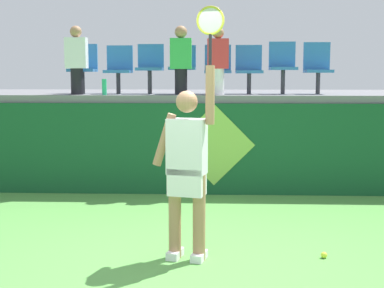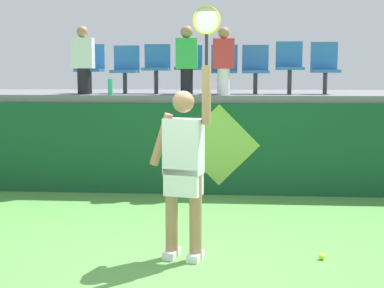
{
  "view_description": "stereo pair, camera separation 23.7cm",
  "coord_description": "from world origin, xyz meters",
  "px_view_note": "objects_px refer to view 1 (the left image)",
  "views": [
    {
      "loc": [
        0.26,
        -5.37,
        1.92
      ],
      "look_at": [
        -0.01,
        1.2,
        1.08
      ],
      "focal_mm": 52.8,
      "sensor_mm": 36.0,
      "label": 1
    },
    {
      "loc": [
        0.5,
        -5.35,
        1.92
      ],
      "look_at": [
        -0.01,
        1.2,
        1.08
      ],
      "focal_mm": 52.8,
      "sensor_mm": 36.0,
      "label": 2
    }
  ],
  "objects_px": {
    "stadium_chair_4": "(218,67)",
    "spectator_0": "(77,59)",
    "stadium_chair_5": "(249,67)",
    "stadium_chair_7": "(318,66)",
    "stadium_chair_6": "(283,64)",
    "tennis_player": "(187,165)",
    "water_bottle": "(104,87)",
    "stadium_chair_3": "(182,65)",
    "stadium_chair_0": "(83,66)",
    "tennis_ball": "(324,255)",
    "stadium_chair_2": "(150,65)",
    "spectator_2": "(218,60)",
    "stadium_chair_1": "(119,67)",
    "spectator_1": "(181,59)"
  },
  "relations": [
    {
      "from": "stadium_chair_4",
      "to": "spectator_0",
      "type": "distance_m",
      "value": 2.32
    },
    {
      "from": "tennis_player",
      "to": "spectator_2",
      "type": "bearing_deg",
      "value": 84.75
    },
    {
      "from": "tennis_player",
      "to": "stadium_chair_4",
      "type": "relative_size",
      "value": 3.12
    },
    {
      "from": "stadium_chair_2",
      "to": "stadium_chair_3",
      "type": "bearing_deg",
      "value": -0.41
    },
    {
      "from": "stadium_chair_5",
      "to": "stadium_chair_6",
      "type": "relative_size",
      "value": 0.94
    },
    {
      "from": "tennis_player",
      "to": "water_bottle",
      "type": "height_order",
      "value": "tennis_player"
    },
    {
      "from": "stadium_chair_1",
      "to": "stadium_chair_5",
      "type": "relative_size",
      "value": 1.0
    },
    {
      "from": "tennis_ball",
      "to": "stadium_chair_5",
      "type": "relative_size",
      "value": 0.08
    },
    {
      "from": "water_bottle",
      "to": "stadium_chair_5",
      "type": "xyz_separation_m",
      "value": [
        2.31,
        0.62,
        0.32
      ]
    },
    {
      "from": "stadium_chair_0",
      "to": "stadium_chair_7",
      "type": "height_order",
      "value": "stadium_chair_7"
    },
    {
      "from": "stadium_chair_2",
      "to": "spectator_0",
      "type": "xyz_separation_m",
      "value": [
        -1.13,
        -0.45,
        0.1
      ]
    },
    {
      "from": "stadium_chair_6",
      "to": "spectator_0",
      "type": "bearing_deg",
      "value": -172.21
    },
    {
      "from": "spectator_1",
      "to": "stadium_chair_3",
      "type": "bearing_deg",
      "value": 90.0
    },
    {
      "from": "spectator_0",
      "to": "spectator_1",
      "type": "relative_size",
      "value": 1.0
    },
    {
      "from": "water_bottle",
      "to": "spectator_0",
      "type": "relative_size",
      "value": 0.23
    },
    {
      "from": "tennis_player",
      "to": "stadium_chair_4",
      "type": "distance_m",
      "value": 4.03
    },
    {
      "from": "stadium_chair_0",
      "to": "spectator_1",
      "type": "xyz_separation_m",
      "value": [
        1.68,
        -0.41,
        0.11
      ]
    },
    {
      "from": "stadium_chair_2",
      "to": "stadium_chair_6",
      "type": "distance_m",
      "value": 2.21
    },
    {
      "from": "stadium_chair_7",
      "to": "stadium_chair_6",
      "type": "bearing_deg",
      "value": -179.56
    },
    {
      "from": "stadium_chair_2",
      "to": "stadium_chair_6",
      "type": "xyz_separation_m",
      "value": [
        2.21,
        0.0,
        0.02
      ]
    },
    {
      "from": "spectator_1",
      "to": "stadium_chair_2",
      "type": "bearing_deg",
      "value": 143.33
    },
    {
      "from": "stadium_chair_3",
      "to": "stadium_chair_7",
      "type": "distance_m",
      "value": 2.25
    },
    {
      "from": "tennis_player",
      "to": "spectator_2",
      "type": "height_order",
      "value": "spectator_2"
    },
    {
      "from": "water_bottle",
      "to": "spectator_0",
      "type": "distance_m",
      "value": 0.67
    },
    {
      "from": "stadium_chair_6",
      "to": "stadium_chair_7",
      "type": "height_order",
      "value": "stadium_chair_6"
    },
    {
      "from": "stadium_chair_3",
      "to": "stadium_chair_7",
      "type": "relative_size",
      "value": 0.95
    },
    {
      "from": "stadium_chair_3",
      "to": "stadium_chair_6",
      "type": "distance_m",
      "value": 1.67
    },
    {
      "from": "stadium_chair_1",
      "to": "stadium_chair_5",
      "type": "height_order",
      "value": "stadium_chair_5"
    },
    {
      "from": "stadium_chair_1",
      "to": "stadium_chair_2",
      "type": "bearing_deg",
      "value": -0.32
    },
    {
      "from": "tennis_player",
      "to": "spectator_0",
      "type": "distance_m",
      "value": 4.1
    },
    {
      "from": "water_bottle",
      "to": "stadium_chair_1",
      "type": "bearing_deg",
      "value": 78.12
    },
    {
      "from": "tennis_ball",
      "to": "stadium_chair_6",
      "type": "distance_m",
      "value": 4.31
    },
    {
      "from": "stadium_chair_3",
      "to": "stadium_chair_6",
      "type": "bearing_deg",
      "value": 0.23
    },
    {
      "from": "stadium_chair_7",
      "to": "tennis_ball",
      "type": "bearing_deg",
      "value": -98.31
    },
    {
      "from": "stadium_chair_3",
      "to": "spectator_0",
      "type": "xyz_separation_m",
      "value": [
        -1.68,
        -0.45,
        0.1
      ]
    },
    {
      "from": "stadium_chair_4",
      "to": "spectator_1",
      "type": "height_order",
      "value": "spectator_1"
    },
    {
      "from": "stadium_chair_5",
      "to": "spectator_1",
      "type": "bearing_deg",
      "value": -159.81
    },
    {
      "from": "spectator_0",
      "to": "stadium_chair_1",
      "type": "bearing_deg",
      "value": 37.17
    },
    {
      "from": "stadium_chair_3",
      "to": "stadium_chair_7",
      "type": "bearing_deg",
      "value": 0.29
    },
    {
      "from": "spectator_0",
      "to": "spectator_2",
      "type": "bearing_deg",
      "value": 0.81
    },
    {
      "from": "water_bottle",
      "to": "stadium_chair_1",
      "type": "height_order",
      "value": "stadium_chair_1"
    },
    {
      "from": "stadium_chair_1",
      "to": "spectator_2",
      "type": "relative_size",
      "value": 0.76
    },
    {
      "from": "stadium_chair_0",
      "to": "stadium_chair_5",
      "type": "height_order",
      "value": "stadium_chair_0"
    },
    {
      "from": "spectator_0",
      "to": "spectator_2",
      "type": "relative_size",
      "value": 1.02
    },
    {
      "from": "stadium_chair_5",
      "to": "spectator_0",
      "type": "height_order",
      "value": "spectator_0"
    },
    {
      "from": "stadium_chair_4",
      "to": "spectator_1",
      "type": "distance_m",
      "value": 0.73
    },
    {
      "from": "stadium_chair_4",
      "to": "spectator_0",
      "type": "height_order",
      "value": "spectator_0"
    },
    {
      "from": "spectator_0",
      "to": "spectator_1",
      "type": "xyz_separation_m",
      "value": [
        1.68,
        0.05,
        0.0
      ]
    },
    {
      "from": "stadium_chair_0",
      "to": "spectator_0",
      "type": "bearing_deg",
      "value": -90.0
    },
    {
      "from": "stadium_chair_0",
      "to": "stadium_chair_3",
      "type": "distance_m",
      "value": 1.68
    }
  ]
}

